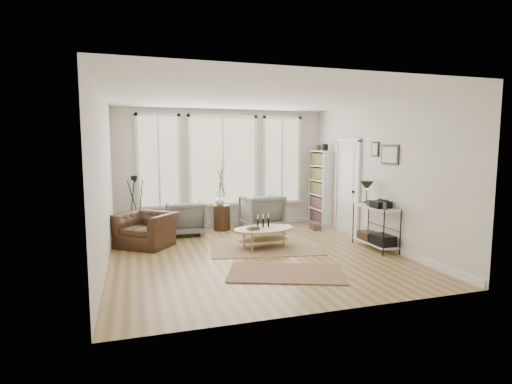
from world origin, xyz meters
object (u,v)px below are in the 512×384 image
object	(u,v)px
coffee_table	(264,232)
side_table	(222,197)
armchair_left	(186,218)
accent_chair	(146,230)
bookcase	(321,188)
low_shelf	(375,223)
armchair_right	(261,211)

from	to	relation	value
coffee_table	side_table	xyz separation A→B (m)	(-0.44, 1.88, 0.50)
armchair_left	side_table	xyz separation A→B (m)	(0.89, 0.26, 0.42)
armchair_left	accent_chair	world-z (taller)	armchair_left
coffee_table	accent_chair	world-z (taller)	accent_chair
side_table	bookcase	bearing A→B (deg)	-1.85
low_shelf	side_table	distance (m)	3.63
coffee_table	armchair_left	size ratio (longest dim) A/B	1.58
bookcase	armchair_right	xyz separation A→B (m)	(-1.62, -0.06, -0.53)
armchair_left	side_table	world-z (taller)	side_table
bookcase	low_shelf	world-z (taller)	bookcase
bookcase	low_shelf	distance (m)	2.56
low_shelf	coffee_table	bearing A→B (deg)	160.67
armchair_right	side_table	size ratio (longest dim) A/B	0.56
low_shelf	armchair_right	bearing A→B (deg)	122.44
coffee_table	side_table	size ratio (longest dim) A/B	0.80
bookcase	armchair_left	xyz separation A→B (m)	(-3.47, -0.18, -0.57)
armchair_right	accent_chair	bearing A→B (deg)	13.74
low_shelf	coffee_table	size ratio (longest dim) A/B	0.97
coffee_table	armchair_right	size ratio (longest dim) A/B	1.44
armchair_right	side_table	bearing A→B (deg)	-13.76
bookcase	low_shelf	size ratio (longest dim) A/B	1.58
low_shelf	side_table	xyz separation A→B (m)	(-2.52, 2.60, 0.30)
bookcase	armchair_left	distance (m)	3.52
armchair_left	low_shelf	bearing A→B (deg)	145.48
bookcase	armchair_right	size ratio (longest dim) A/B	2.20
coffee_table	armchair_right	distance (m)	1.81
coffee_table	side_table	distance (m)	1.99
armchair_left	side_table	size ratio (longest dim) A/B	0.50
accent_chair	armchair_right	bearing A→B (deg)	55.45
side_table	accent_chair	xyz separation A→B (m)	(-1.79, -1.08, -0.47)
accent_chair	coffee_table	bearing A→B (deg)	17.07
bookcase	accent_chair	size ratio (longest dim) A/B	1.98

